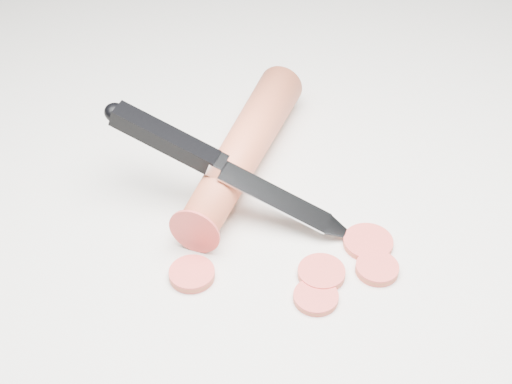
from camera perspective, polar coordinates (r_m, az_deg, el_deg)
ground at (r=0.60m, az=0.93°, el=-1.55°), size 2.40×2.40×0.00m
carrot at (r=0.63m, az=-1.02°, el=3.43°), size 0.20×0.16×0.04m
carrot_slice_0 at (r=0.55m, az=5.26°, el=-6.46°), size 0.04×0.04×0.01m
carrot_slice_1 at (r=0.53m, az=4.81°, el=-8.37°), size 0.03×0.03×0.01m
carrot_slice_2 at (r=0.55m, az=-5.15°, el=-6.55°), size 0.03×0.03×0.01m
carrot_slice_3 at (r=0.57m, az=8.96°, el=-4.00°), size 0.04×0.04×0.01m
carrot_slice_4 at (r=0.56m, az=9.67°, el=-6.05°), size 0.03×0.03×0.01m
kitchen_knife at (r=0.57m, az=-1.93°, el=1.79°), size 0.15×0.19×0.08m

